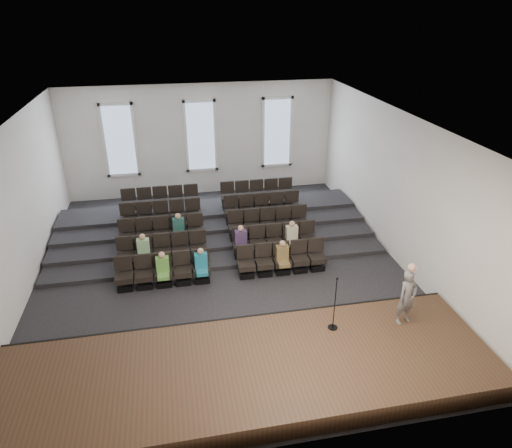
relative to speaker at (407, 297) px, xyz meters
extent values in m
plane|color=black|center=(-4.29, 4.33, -1.27)|extent=(14.00, 14.00, 0.00)
cube|color=white|center=(-4.29, 4.33, 3.74)|extent=(12.00, 14.00, 0.02)
cube|color=white|center=(-4.29, 11.35, 1.23)|extent=(12.00, 0.04, 5.00)
cube|color=white|center=(-4.29, -2.69, 1.23)|extent=(12.00, 0.04, 5.00)
cube|color=white|center=(-10.31, 4.33, 1.23)|extent=(0.04, 14.00, 5.00)
cube|color=white|center=(1.73, 4.33, 1.23)|extent=(0.04, 14.00, 5.00)
cube|color=#40301B|center=(-4.29, -0.77, -1.02)|extent=(11.80, 3.60, 0.50)
cube|color=black|center=(-4.29, 1.00, -1.02)|extent=(11.80, 0.06, 0.52)
cube|color=black|center=(-4.29, 6.65, -1.19)|extent=(11.80, 4.80, 0.15)
cube|color=black|center=(-4.29, 7.18, -1.12)|extent=(11.80, 3.75, 0.30)
cube|color=black|center=(-4.29, 7.70, -1.04)|extent=(11.80, 2.70, 0.45)
cube|color=black|center=(-4.29, 8.23, -0.97)|extent=(11.80, 1.65, 0.60)
cube|color=black|center=(-7.41, 3.73, -1.17)|extent=(0.47, 0.43, 0.20)
cube|color=black|center=(-7.41, 3.73, -0.86)|extent=(0.55, 0.50, 0.19)
cube|color=black|center=(-7.41, 3.94, -0.45)|extent=(0.55, 0.08, 0.50)
cube|color=black|center=(-6.81, 3.73, -1.17)|extent=(0.47, 0.43, 0.20)
cube|color=black|center=(-6.81, 3.73, -0.86)|extent=(0.55, 0.50, 0.19)
cube|color=black|center=(-6.81, 3.94, -0.45)|extent=(0.55, 0.08, 0.50)
cube|color=black|center=(-6.21, 3.73, -1.17)|extent=(0.47, 0.43, 0.20)
cube|color=black|center=(-6.21, 3.73, -0.86)|extent=(0.55, 0.50, 0.19)
cube|color=black|center=(-6.21, 3.94, -0.45)|extent=(0.55, 0.08, 0.50)
cube|color=black|center=(-5.61, 3.73, -1.17)|extent=(0.47, 0.43, 0.20)
cube|color=black|center=(-5.61, 3.73, -0.86)|extent=(0.55, 0.50, 0.19)
cube|color=black|center=(-5.61, 3.94, -0.45)|extent=(0.55, 0.08, 0.50)
cube|color=black|center=(-5.01, 3.73, -1.17)|extent=(0.47, 0.43, 0.20)
cube|color=black|center=(-5.01, 3.73, -0.86)|extent=(0.55, 0.50, 0.19)
cube|color=black|center=(-5.01, 3.94, -0.45)|extent=(0.55, 0.08, 0.50)
cube|color=black|center=(-3.56, 3.73, -1.17)|extent=(0.47, 0.43, 0.20)
cube|color=black|center=(-3.56, 3.73, -0.86)|extent=(0.55, 0.50, 0.19)
cube|color=black|center=(-3.56, 3.94, -0.45)|extent=(0.55, 0.08, 0.50)
cube|color=black|center=(-2.96, 3.73, -1.17)|extent=(0.47, 0.43, 0.20)
cube|color=black|center=(-2.96, 3.73, -0.86)|extent=(0.55, 0.50, 0.19)
cube|color=black|center=(-2.96, 3.94, -0.45)|extent=(0.55, 0.08, 0.50)
cube|color=black|center=(-2.36, 3.73, -1.17)|extent=(0.47, 0.43, 0.20)
cube|color=black|center=(-2.36, 3.73, -0.86)|extent=(0.55, 0.50, 0.19)
cube|color=black|center=(-2.36, 3.94, -0.45)|extent=(0.55, 0.08, 0.50)
cube|color=black|center=(-1.76, 3.73, -1.17)|extent=(0.47, 0.43, 0.20)
cube|color=black|center=(-1.76, 3.73, -0.86)|extent=(0.55, 0.50, 0.19)
cube|color=black|center=(-1.76, 3.94, -0.45)|extent=(0.55, 0.08, 0.50)
cube|color=black|center=(-1.16, 3.73, -1.17)|extent=(0.47, 0.43, 0.20)
cube|color=black|center=(-1.16, 3.73, -0.86)|extent=(0.55, 0.50, 0.19)
cube|color=black|center=(-1.16, 3.94, -0.45)|extent=(0.55, 0.08, 0.50)
cube|color=black|center=(-7.41, 4.78, -1.02)|extent=(0.47, 0.43, 0.20)
cube|color=black|center=(-7.41, 4.78, -0.71)|extent=(0.55, 0.50, 0.19)
cube|color=black|center=(-7.41, 4.99, -0.30)|extent=(0.55, 0.08, 0.50)
cube|color=black|center=(-6.81, 4.78, -1.02)|extent=(0.47, 0.43, 0.20)
cube|color=black|center=(-6.81, 4.78, -0.71)|extent=(0.55, 0.50, 0.19)
cube|color=black|center=(-6.81, 4.99, -0.30)|extent=(0.55, 0.08, 0.50)
cube|color=black|center=(-6.21, 4.78, -1.02)|extent=(0.47, 0.43, 0.20)
cube|color=black|center=(-6.21, 4.78, -0.71)|extent=(0.55, 0.50, 0.19)
cube|color=black|center=(-6.21, 4.99, -0.30)|extent=(0.55, 0.08, 0.50)
cube|color=black|center=(-5.61, 4.78, -1.02)|extent=(0.47, 0.43, 0.20)
cube|color=black|center=(-5.61, 4.78, -0.71)|extent=(0.55, 0.50, 0.19)
cube|color=black|center=(-5.61, 4.99, -0.30)|extent=(0.55, 0.08, 0.50)
cube|color=black|center=(-5.01, 4.78, -1.02)|extent=(0.47, 0.43, 0.20)
cube|color=black|center=(-5.01, 4.78, -0.71)|extent=(0.55, 0.50, 0.19)
cube|color=black|center=(-5.01, 4.99, -0.30)|extent=(0.55, 0.08, 0.50)
cube|color=black|center=(-3.56, 4.78, -1.02)|extent=(0.47, 0.43, 0.20)
cube|color=black|center=(-3.56, 4.78, -0.71)|extent=(0.55, 0.50, 0.19)
cube|color=black|center=(-3.56, 4.99, -0.30)|extent=(0.55, 0.08, 0.50)
cube|color=black|center=(-2.96, 4.78, -1.02)|extent=(0.47, 0.43, 0.20)
cube|color=black|center=(-2.96, 4.78, -0.71)|extent=(0.55, 0.50, 0.19)
cube|color=black|center=(-2.96, 4.99, -0.30)|extent=(0.55, 0.08, 0.50)
cube|color=black|center=(-2.36, 4.78, -1.02)|extent=(0.47, 0.43, 0.20)
cube|color=black|center=(-2.36, 4.78, -0.71)|extent=(0.55, 0.50, 0.19)
cube|color=black|center=(-2.36, 4.99, -0.30)|extent=(0.55, 0.08, 0.50)
cube|color=black|center=(-1.76, 4.78, -1.02)|extent=(0.47, 0.43, 0.20)
cube|color=black|center=(-1.76, 4.78, -0.71)|extent=(0.55, 0.50, 0.19)
cube|color=black|center=(-1.76, 4.99, -0.30)|extent=(0.55, 0.08, 0.50)
cube|color=black|center=(-1.16, 4.78, -1.02)|extent=(0.47, 0.43, 0.20)
cube|color=black|center=(-1.16, 4.78, -0.71)|extent=(0.55, 0.50, 0.19)
cube|color=black|center=(-1.16, 4.99, -0.30)|extent=(0.55, 0.08, 0.50)
cube|color=black|center=(-7.41, 5.83, -0.87)|extent=(0.47, 0.42, 0.20)
cube|color=black|center=(-7.41, 5.83, -0.56)|extent=(0.55, 0.50, 0.19)
cube|color=black|center=(-7.41, 6.04, -0.15)|extent=(0.55, 0.08, 0.50)
cube|color=black|center=(-6.81, 5.83, -0.87)|extent=(0.47, 0.42, 0.20)
cube|color=black|center=(-6.81, 5.83, -0.56)|extent=(0.55, 0.50, 0.19)
cube|color=black|center=(-6.81, 6.04, -0.15)|extent=(0.55, 0.08, 0.50)
cube|color=black|center=(-6.21, 5.83, -0.87)|extent=(0.47, 0.42, 0.20)
cube|color=black|center=(-6.21, 5.83, -0.56)|extent=(0.55, 0.50, 0.19)
cube|color=black|center=(-6.21, 6.04, -0.15)|extent=(0.55, 0.08, 0.50)
cube|color=black|center=(-5.61, 5.83, -0.87)|extent=(0.47, 0.42, 0.20)
cube|color=black|center=(-5.61, 5.83, -0.56)|extent=(0.55, 0.50, 0.19)
cube|color=black|center=(-5.61, 6.04, -0.15)|extent=(0.55, 0.08, 0.50)
cube|color=black|center=(-5.01, 5.83, -0.87)|extent=(0.47, 0.42, 0.20)
cube|color=black|center=(-5.01, 5.83, -0.56)|extent=(0.55, 0.50, 0.19)
cube|color=black|center=(-5.01, 6.04, -0.15)|extent=(0.55, 0.08, 0.50)
cube|color=black|center=(-3.56, 5.83, -0.87)|extent=(0.47, 0.42, 0.20)
cube|color=black|center=(-3.56, 5.83, -0.56)|extent=(0.55, 0.50, 0.19)
cube|color=black|center=(-3.56, 6.04, -0.15)|extent=(0.55, 0.08, 0.50)
cube|color=black|center=(-2.96, 5.83, -0.87)|extent=(0.47, 0.42, 0.20)
cube|color=black|center=(-2.96, 5.83, -0.56)|extent=(0.55, 0.50, 0.19)
cube|color=black|center=(-2.96, 6.04, -0.15)|extent=(0.55, 0.08, 0.50)
cube|color=black|center=(-2.36, 5.83, -0.87)|extent=(0.47, 0.42, 0.20)
cube|color=black|center=(-2.36, 5.83, -0.56)|extent=(0.55, 0.50, 0.19)
cube|color=black|center=(-2.36, 6.04, -0.15)|extent=(0.55, 0.08, 0.50)
cube|color=black|center=(-1.76, 5.83, -0.87)|extent=(0.47, 0.42, 0.20)
cube|color=black|center=(-1.76, 5.83, -0.56)|extent=(0.55, 0.50, 0.19)
cube|color=black|center=(-1.76, 6.04, -0.15)|extent=(0.55, 0.08, 0.50)
cube|color=black|center=(-1.16, 5.83, -0.87)|extent=(0.47, 0.42, 0.20)
cube|color=black|center=(-1.16, 5.83, -0.56)|extent=(0.55, 0.50, 0.19)
cube|color=black|center=(-1.16, 6.04, -0.15)|extent=(0.55, 0.08, 0.50)
cube|color=black|center=(-7.41, 6.88, -0.72)|extent=(0.47, 0.42, 0.20)
cube|color=black|center=(-7.41, 6.88, -0.41)|extent=(0.55, 0.50, 0.19)
cube|color=black|center=(-7.41, 7.09, 0.00)|extent=(0.55, 0.08, 0.50)
cube|color=black|center=(-6.81, 6.88, -0.72)|extent=(0.47, 0.42, 0.20)
cube|color=black|center=(-6.81, 6.88, -0.41)|extent=(0.55, 0.50, 0.19)
cube|color=black|center=(-6.81, 7.09, 0.00)|extent=(0.55, 0.08, 0.50)
cube|color=black|center=(-6.21, 6.88, -0.72)|extent=(0.47, 0.42, 0.20)
cube|color=black|center=(-6.21, 6.88, -0.41)|extent=(0.55, 0.50, 0.19)
cube|color=black|center=(-6.21, 7.09, 0.00)|extent=(0.55, 0.08, 0.50)
cube|color=black|center=(-5.61, 6.88, -0.72)|extent=(0.47, 0.42, 0.20)
cube|color=black|center=(-5.61, 6.88, -0.41)|extent=(0.55, 0.50, 0.19)
cube|color=black|center=(-5.61, 7.09, 0.00)|extent=(0.55, 0.08, 0.50)
cube|color=black|center=(-5.01, 6.88, -0.72)|extent=(0.47, 0.42, 0.20)
cube|color=black|center=(-5.01, 6.88, -0.41)|extent=(0.55, 0.50, 0.19)
cube|color=black|center=(-5.01, 7.09, 0.00)|extent=(0.55, 0.08, 0.50)
cube|color=black|center=(-3.56, 6.88, -0.72)|extent=(0.47, 0.42, 0.20)
cube|color=black|center=(-3.56, 6.88, -0.41)|extent=(0.55, 0.50, 0.19)
cube|color=black|center=(-3.56, 7.09, 0.00)|extent=(0.55, 0.08, 0.50)
cube|color=black|center=(-2.96, 6.88, -0.72)|extent=(0.47, 0.42, 0.20)
cube|color=black|center=(-2.96, 6.88, -0.41)|extent=(0.55, 0.50, 0.19)
cube|color=black|center=(-2.96, 7.09, 0.00)|extent=(0.55, 0.08, 0.50)
cube|color=black|center=(-2.36, 6.88, -0.72)|extent=(0.47, 0.42, 0.20)
cube|color=black|center=(-2.36, 6.88, -0.41)|extent=(0.55, 0.50, 0.19)
cube|color=black|center=(-2.36, 7.09, 0.00)|extent=(0.55, 0.08, 0.50)
cube|color=black|center=(-1.76, 6.88, -0.72)|extent=(0.47, 0.42, 0.20)
cube|color=black|center=(-1.76, 6.88, -0.41)|extent=(0.55, 0.50, 0.19)
cube|color=black|center=(-1.76, 7.09, 0.00)|extent=(0.55, 0.08, 0.50)
cube|color=black|center=(-1.16, 6.88, -0.72)|extent=(0.47, 0.42, 0.20)
cube|color=black|center=(-1.16, 6.88, -0.41)|extent=(0.55, 0.50, 0.19)
cube|color=black|center=(-1.16, 7.09, 0.00)|extent=(0.55, 0.08, 0.50)
cube|color=black|center=(-7.41, 7.93, -0.57)|extent=(0.47, 0.42, 0.20)
cube|color=black|center=(-7.41, 7.93, -0.26)|extent=(0.55, 0.50, 0.19)
cube|color=black|center=(-7.41, 8.14, 0.15)|extent=(0.55, 0.08, 0.50)
cube|color=black|center=(-6.81, 7.93, -0.57)|extent=(0.47, 0.42, 0.20)
cube|color=black|center=(-6.81, 7.93, -0.26)|extent=(0.55, 0.50, 0.19)
cube|color=black|center=(-6.81, 8.14, 0.15)|extent=(0.55, 0.08, 0.50)
cube|color=black|center=(-6.21, 7.93, -0.57)|extent=(0.47, 0.42, 0.20)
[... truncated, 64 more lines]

